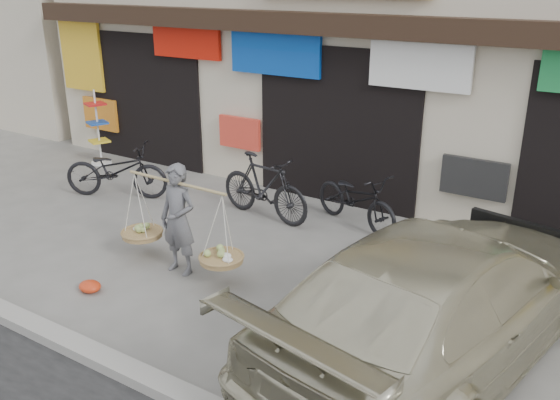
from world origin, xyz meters
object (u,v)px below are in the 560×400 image
Objects in this scene: bike_2 at (356,199)px; suv at (443,295)px; street_vendor at (179,224)px; bike_1 at (264,187)px; display_rack at (99,134)px; bike_0 at (116,170)px.

suv is (2.25, -2.68, 0.26)m from bike_2.
street_vendor is 2.20m from bike_1.
bike_2 is (1.42, 0.51, -0.08)m from bike_1.
bike_1 is at bearing 93.72° from street_vendor.
display_rack is at bearing -7.61° from suv.
street_vendor is 1.14× the size of bike_2.
display_rack reaches higher than suv.
suv is (3.67, -2.17, 0.18)m from bike_1.
suv is at bearing -128.35° from bike_0.
bike_1 is 1.04× the size of bike_2.
display_rack is at bearing 150.18° from street_vendor.
bike_1 is 1.51m from bike_2.
street_vendor reaches higher than bike_1.
street_vendor is 0.38× the size of suv.
bike_1 is 1.14× the size of display_rack.
street_vendor reaches higher than bike_2.
bike_1 is at bearing -102.80° from bike_0.
bike_2 is 1.10× the size of display_rack.
display_rack is (-6.06, 0.13, 0.18)m from bike_2.
bike_1 is (-0.10, 2.19, -0.15)m from street_vendor.
bike_0 is at bearing 152.30° from street_vendor.
bike_2 is 3.51m from suv.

